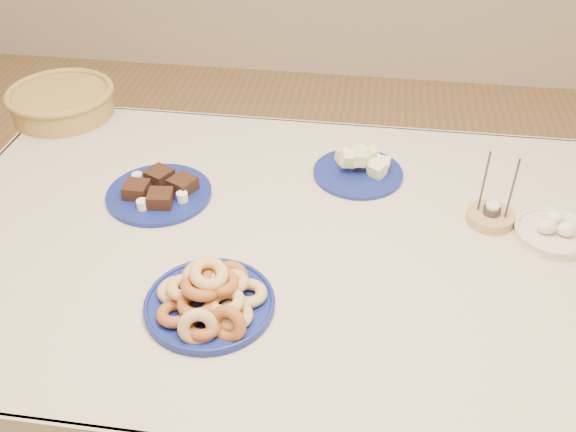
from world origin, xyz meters
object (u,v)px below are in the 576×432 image
at_px(wicker_basket, 62,101).
at_px(brownie_plate, 159,192).
at_px(donut_platter, 209,298).
at_px(egg_bowl, 553,232).
at_px(dining_table, 291,271).
at_px(melon_plate, 360,166).
at_px(candle_holder, 491,216).

bearing_deg(wicker_basket, brownie_plate, -41.88).
relative_size(donut_platter, egg_bowl, 1.54).
distance_m(dining_table, egg_bowl, 0.62).
bearing_deg(donut_platter, wicker_basket, 130.79).
bearing_deg(brownie_plate, melon_plate, 19.42).
distance_m(donut_platter, wicker_basket, 0.98).
relative_size(melon_plate, brownie_plate, 0.86).
xyz_separation_m(wicker_basket, candle_holder, (1.23, -0.36, -0.03)).
xyz_separation_m(melon_plate, brownie_plate, (-0.49, -0.17, -0.01)).
relative_size(melon_plate, wicker_basket, 0.65).
distance_m(wicker_basket, egg_bowl, 1.42).
xyz_separation_m(donut_platter, brownie_plate, (-0.22, 0.36, -0.02)).
bearing_deg(brownie_plate, dining_table, -17.97).
bearing_deg(wicker_basket, egg_bowl, -16.48).
xyz_separation_m(brownie_plate, wicker_basket, (-0.42, 0.37, 0.03)).
bearing_deg(donut_platter, melon_plate, 63.24).
height_order(donut_platter, candle_holder, candle_holder).
relative_size(brownie_plate, candle_holder, 1.71).
bearing_deg(melon_plate, egg_bowl, -24.01).
bearing_deg(egg_bowl, wicker_basket, 163.52).
bearing_deg(dining_table, brownie_plate, 162.03).
bearing_deg(donut_platter, brownie_plate, 121.13).
distance_m(melon_plate, egg_bowl, 0.50).
xyz_separation_m(dining_table, egg_bowl, (0.60, 0.08, 0.12)).
height_order(brownie_plate, egg_bowl, egg_bowl).
height_order(wicker_basket, egg_bowl, wicker_basket).
xyz_separation_m(donut_platter, candle_holder, (0.59, 0.38, -0.01)).
xyz_separation_m(melon_plate, egg_bowl, (0.46, -0.20, -0.01)).
xyz_separation_m(dining_table, donut_platter, (-0.13, -0.25, 0.14)).
bearing_deg(candle_holder, dining_table, -164.67).
distance_m(brownie_plate, egg_bowl, 0.95).
height_order(candle_holder, egg_bowl, candle_holder).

